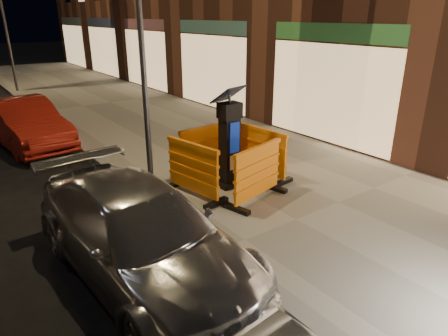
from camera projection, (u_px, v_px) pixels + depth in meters
ground_plane at (221, 257)px, 6.63m from camera, size 120.00×120.00×0.00m
sidewalk at (338, 206)px, 8.25m from camera, size 6.00×60.00×0.15m
kerb at (221, 254)px, 6.60m from camera, size 0.30×60.00×0.15m
parking_kiosk at (229, 141)px, 8.67m from camera, size 0.76×0.76×2.11m
barrier_front at (257, 174)px, 8.13m from camera, size 1.61×0.96×1.18m
barrier_back at (205, 150)px, 9.56m from camera, size 1.56×0.76×1.18m
barrier_kerbside at (193, 170)px, 8.32m from camera, size 0.89×1.60×1.18m
barrier_bldgside at (262, 153)px, 9.37m from camera, size 0.79×1.57×1.18m
car_silver at (145, 273)px, 6.23m from camera, size 2.24×4.92×1.40m
car_red at (29, 146)px, 12.24m from camera, size 1.99×4.47×1.43m
street_lamp_mid at (142, 48)px, 7.88m from camera, size 0.12×0.12×6.00m
street_lamp_far at (6, 28)px, 19.16m from camera, size 0.12×0.12×6.00m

